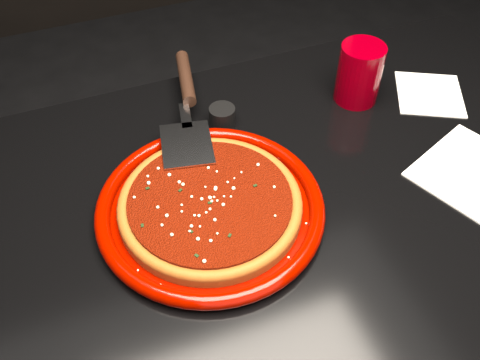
% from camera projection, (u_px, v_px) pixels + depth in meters
% --- Properties ---
extents(table, '(1.20, 0.80, 0.75)m').
position_uv_depth(table, '(272.00, 334.00, 1.09)').
color(table, black).
rests_on(table, floor).
extents(plate, '(0.46, 0.46, 0.03)m').
position_uv_depth(plate, '(210.00, 207.00, 0.81)').
color(plate, '#700500').
rests_on(plate, table).
extents(pizza_crust, '(0.37, 0.37, 0.01)m').
position_uv_depth(pizza_crust, '(210.00, 206.00, 0.80)').
color(pizza_crust, brown).
rests_on(pizza_crust, plate).
extents(pizza_crust_rim, '(0.37, 0.37, 0.02)m').
position_uv_depth(pizza_crust_rim, '(210.00, 203.00, 0.80)').
color(pizza_crust_rim, brown).
rests_on(pizza_crust_rim, plate).
extents(pizza_sauce, '(0.32, 0.32, 0.01)m').
position_uv_depth(pizza_sauce, '(210.00, 201.00, 0.80)').
color(pizza_sauce, '#6D1305').
rests_on(pizza_sauce, plate).
extents(parmesan_dusting, '(0.24, 0.24, 0.01)m').
position_uv_depth(parmesan_dusting, '(210.00, 197.00, 0.79)').
color(parmesan_dusting, '#F2EABA').
rests_on(parmesan_dusting, plate).
extents(basil_flecks, '(0.22, 0.22, 0.00)m').
position_uv_depth(basil_flecks, '(210.00, 198.00, 0.79)').
color(basil_flecks, black).
rests_on(basil_flecks, plate).
extents(pizza_server, '(0.17, 0.36, 0.03)m').
position_uv_depth(pizza_server, '(187.00, 106.00, 0.92)').
color(pizza_server, silver).
rests_on(pizza_server, plate).
extents(cup, '(0.10, 0.10, 0.11)m').
position_uv_depth(cup, '(359.00, 73.00, 0.97)').
color(cup, '#8F000B').
rests_on(cup, table).
extents(napkin_a, '(0.23, 0.23, 0.00)m').
position_uv_depth(napkin_a, '(478.00, 176.00, 0.87)').
color(napkin_a, silver).
rests_on(napkin_a, table).
extents(napkin_b, '(0.17, 0.17, 0.00)m').
position_uv_depth(napkin_b, '(430.00, 94.00, 1.01)').
color(napkin_b, silver).
rests_on(napkin_b, table).
extents(ramekin, '(0.06, 0.06, 0.04)m').
position_uv_depth(ramekin, '(222.00, 116.00, 0.94)').
color(ramekin, black).
rests_on(ramekin, table).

